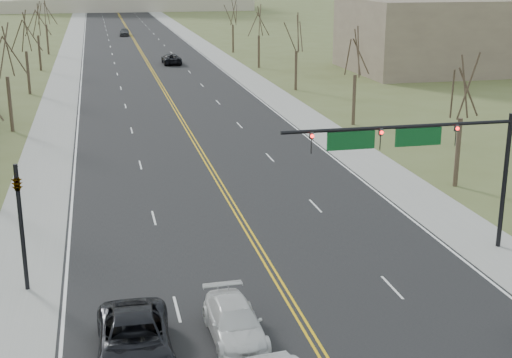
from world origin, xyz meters
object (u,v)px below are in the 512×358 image
signal_mast (417,146)px  car_sb_outer_lead (134,340)px  car_sb_inner_second (235,322)px  car_far_sb (124,32)px  car_far_nb (171,59)px  signal_left (20,213)px

signal_mast → car_sb_outer_lead: size_ratio=2.01×
signal_mast → car_sb_inner_second: bearing=-148.0°
car_sb_outer_lead → car_far_sb: 132.94m
car_sb_outer_lead → car_sb_inner_second: (3.98, 0.74, -0.12)m
car_sb_outer_lead → car_far_nb: (10.46, 84.67, -0.04)m
car_sb_outer_lead → car_far_sb: bearing=88.8°
car_sb_inner_second → car_far_nb: bearing=83.8°
signal_left → car_sb_inner_second: size_ratio=1.21×
car_far_nb → signal_mast: bearing=92.6°
car_sb_inner_second → signal_mast: bearing=30.3°
signal_mast → car_far_sb: signal_mast is taller
signal_mast → car_sb_inner_second: signal_mast is taller
signal_left → car_far_sb: signal_left is taller
car_sb_inner_second → car_far_sb: size_ratio=1.00×
car_sb_outer_lead → signal_left: bearing=122.8°
car_sb_outer_lead → car_far_nb: 85.31m
signal_mast → car_sb_inner_second: 13.34m
signal_mast → car_sb_outer_lead: signal_mast is taller
signal_mast → car_far_nb: (-4.00, 77.37, -4.95)m
signal_mast → car_far_nb: size_ratio=2.11×
signal_left → car_sb_inner_second: bearing=-37.7°
signal_left → car_far_nb: signal_left is taller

